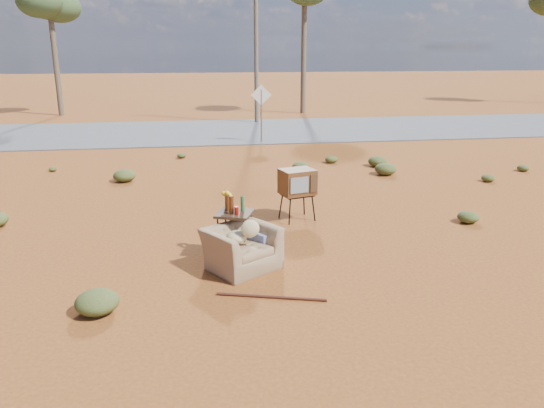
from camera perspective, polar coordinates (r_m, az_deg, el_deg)
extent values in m
plane|color=brown|center=(8.79, -0.53, -7.10)|extent=(140.00, 140.00, 0.00)
cube|color=#565659|center=(23.27, -5.82, 7.80)|extent=(140.00, 7.00, 0.04)
imported|color=#896C4B|center=(8.70, -3.36, -4.04)|extent=(1.29, 1.18, 0.94)
ellipsoid|color=tan|center=(8.68, -3.83, -3.55)|extent=(0.34, 0.34, 0.20)
ellipsoid|color=tan|center=(8.51, -2.37, -2.66)|extent=(0.30, 0.15, 0.30)
cube|color=navy|center=(9.14, -1.24, -4.30)|extent=(0.76, 0.84, 0.55)
cube|color=black|center=(11.13, 2.73, 1.01)|extent=(0.71, 0.61, 0.03)
cylinder|color=black|center=(10.90, 1.92, -0.82)|extent=(0.04, 0.04, 0.55)
cylinder|color=black|center=(11.15, 4.48, -0.47)|extent=(0.04, 0.04, 0.55)
cylinder|color=black|center=(11.27, 0.95, -0.23)|extent=(0.04, 0.04, 0.55)
cylinder|color=black|center=(11.51, 3.45, 0.10)|extent=(0.04, 0.04, 0.55)
cube|color=brown|center=(11.06, 2.75, 2.40)|extent=(0.80, 0.69, 0.53)
cube|color=gray|center=(10.78, 2.97, 2.03)|extent=(0.40, 0.13, 0.33)
cube|color=#472D19|center=(10.93, 4.51, 2.20)|extent=(0.15, 0.06, 0.37)
cube|color=#372214|center=(9.04, -4.06, -1.03)|extent=(0.74, 0.74, 0.05)
cylinder|color=black|center=(9.02, -5.81, -3.81)|extent=(0.03, 0.03, 0.80)
cylinder|color=black|center=(8.90, -2.98, -4.03)|extent=(0.03, 0.03, 0.80)
cylinder|color=black|center=(9.44, -4.99, -2.86)|extent=(0.03, 0.03, 0.80)
cylinder|color=black|center=(9.32, -2.27, -3.06)|extent=(0.03, 0.03, 0.80)
cylinder|color=#441E0B|center=(9.08, -4.83, 0.17)|extent=(0.08, 0.08, 0.30)
cylinder|color=#441E0B|center=(8.91, -4.39, -0.07)|extent=(0.08, 0.08, 0.32)
cylinder|color=#285D30|center=(9.07, -3.19, 0.11)|extent=(0.07, 0.07, 0.28)
cylinder|color=#AC160D|center=(8.89, -3.85, -0.68)|extent=(0.07, 0.07, 0.15)
cylinder|color=silver|center=(9.21, -4.82, -0.03)|extent=(0.09, 0.09, 0.16)
ellipsoid|color=yellow|center=(9.17, -4.85, 0.99)|extent=(0.18, 0.18, 0.14)
cylinder|color=#522015|center=(7.86, -0.09, -9.97)|extent=(1.57, 0.50, 0.04)
cylinder|color=brown|center=(20.31, -1.15, 9.40)|extent=(0.06, 0.06, 2.00)
cube|color=silver|center=(20.22, -1.17, 11.64)|extent=(0.78, 0.04, 0.78)
cylinder|color=brown|center=(30.76, -22.29, 14.38)|extent=(0.28, 0.28, 6.00)
ellipsoid|color=#42562C|center=(30.82, -22.82, 19.01)|extent=(3.20, 3.20, 2.20)
cylinder|color=brown|center=(29.62, 3.44, 16.47)|extent=(0.28, 0.28, 7.00)
cylinder|color=brown|center=(25.67, -1.73, 17.60)|extent=(0.20, 0.20, 8.00)
ellipsoid|color=#4F5927|center=(11.79, 20.35, -1.32)|extent=(0.44, 0.44, 0.24)
ellipsoid|color=#4F5927|center=(14.98, -15.61, 2.96)|extent=(0.60, 0.60, 0.33)
ellipsoid|color=#4F5927|center=(15.59, 22.22, 2.60)|extent=(0.36, 0.36, 0.20)
ellipsoid|color=#4F5927|center=(16.90, 6.41, 4.78)|extent=(0.40, 0.40, 0.22)
ellipsoid|color=#4F5927|center=(17.82, -9.71, 5.16)|extent=(0.30, 0.30, 0.17)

